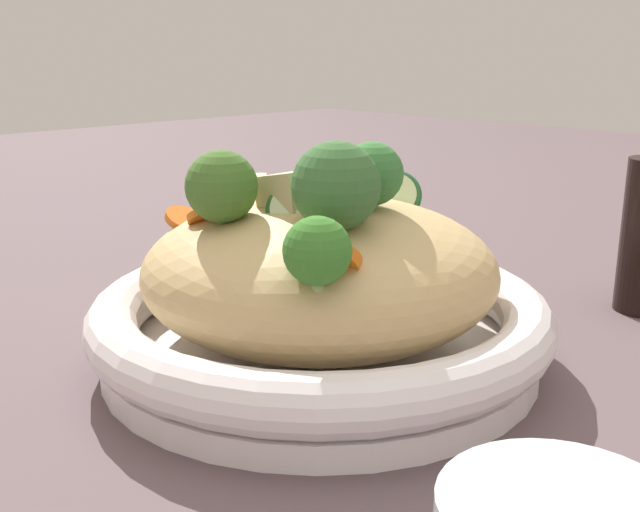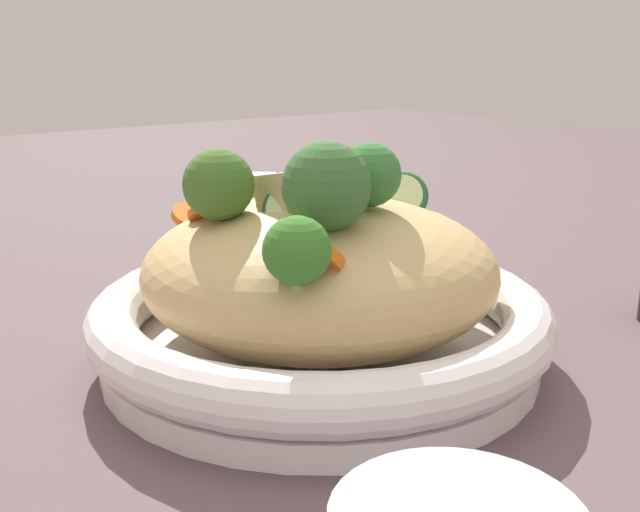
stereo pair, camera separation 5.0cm
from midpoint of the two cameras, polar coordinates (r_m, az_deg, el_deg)
ground_plane at (r=0.52m, az=2.75°, el=-7.87°), size 3.00×3.00×0.00m
serving_bowl at (r=0.51m, az=2.79°, el=-5.16°), size 0.31×0.31×0.05m
noodle_heap at (r=0.50m, az=2.85°, el=-1.07°), size 0.23×0.23×0.10m
broccoli_florets at (r=0.44m, az=1.87°, el=4.70°), size 0.15×0.13×0.08m
carrot_coins at (r=0.48m, az=-0.69°, el=2.95°), size 0.18×0.14×0.04m
zucchini_slices at (r=0.51m, az=3.69°, el=4.55°), size 0.09×0.14×0.04m
chicken_chunks at (r=0.50m, az=-0.38°, el=4.73°), size 0.11×0.05×0.04m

